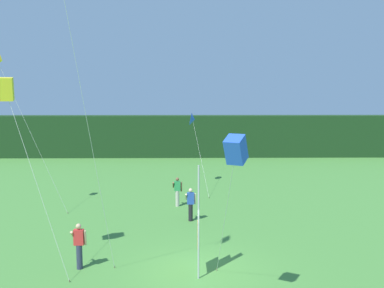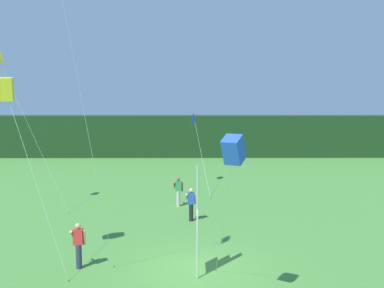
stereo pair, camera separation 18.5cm
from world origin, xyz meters
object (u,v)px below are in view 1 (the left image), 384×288
at_px(person_near_banner, 177,191).
at_px(kite_blue_box_2, 236,150).
at_px(person_far_left, 191,204).
at_px(person_mid_field, 79,245).
at_px(kite_blue_delta_4, 193,120).
at_px(banner_flag, 198,223).
at_px(kite_yellow_box_3, 5,90).

bearing_deg(person_near_banner, kite_blue_box_2, -81.26).
bearing_deg(person_far_left, person_near_banner, 104.44).
bearing_deg(person_mid_field, kite_blue_delta_4, 72.87).
height_order(banner_flag, kite_yellow_box_3, kite_yellow_box_3).
xyz_separation_m(banner_flag, person_mid_field, (-4.39, 0.61, -1.01)).
relative_size(person_mid_field, kite_blue_delta_4, 0.33).
relative_size(person_mid_field, kite_yellow_box_3, 0.24).
xyz_separation_m(kite_yellow_box_3, kite_blue_delta_4, (6.87, 14.38, -1.93)).
distance_m(person_near_banner, kite_blue_box_2, 12.96).
xyz_separation_m(banner_flag, kite_blue_box_2, (0.95, -2.88, 2.97)).
xyz_separation_m(person_near_banner, kite_blue_delta_4, (0.98, 5.71, 3.77)).
relative_size(kite_blue_box_2, kite_yellow_box_3, 0.76).
xyz_separation_m(person_mid_field, person_far_left, (4.19, 5.86, -0.02)).
bearing_deg(kite_blue_box_2, person_mid_field, 146.80).
bearing_deg(kite_blue_box_2, person_far_left, 96.98).
distance_m(banner_flag, person_mid_field, 4.54).
bearing_deg(person_far_left, person_mid_field, -125.56).
distance_m(person_near_banner, person_mid_field, 9.36).
bearing_deg(banner_flag, person_near_banner, 95.67).
xyz_separation_m(person_near_banner, kite_blue_box_2, (1.87, -12.19, 4.01)).
height_order(person_far_left, kite_blue_delta_4, kite_blue_delta_4).
relative_size(person_mid_field, kite_blue_box_2, 0.32).
bearing_deg(kite_blue_delta_4, person_near_banner, -99.71).
bearing_deg(person_far_left, banner_flag, -88.27).
bearing_deg(person_far_left, kite_blue_box_2, -83.02).
bearing_deg(kite_blue_delta_4, person_mid_field, -107.13).
relative_size(banner_flag, kite_blue_delta_4, 0.78).
bearing_deg(kite_yellow_box_3, banner_flag, -5.32).
height_order(banner_flag, person_far_left, banner_flag).
xyz_separation_m(person_mid_field, kite_blue_delta_4, (4.44, 14.41, 3.75)).
bearing_deg(kite_blue_box_2, person_near_banner, 98.74).
bearing_deg(kite_blue_box_2, kite_yellow_box_3, 155.62).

